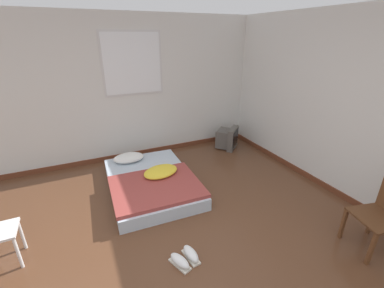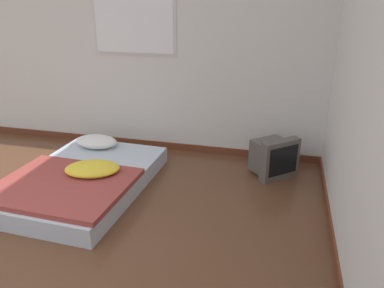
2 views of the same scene
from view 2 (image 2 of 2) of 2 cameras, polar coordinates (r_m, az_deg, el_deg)
name	(u,v)px [view 2 (image 2 of 2)]	position (r m, az deg, el deg)	size (l,w,h in m)	color
wall_back	(115,48)	(4.96, -11.71, 14.16)	(7.68, 0.08, 2.60)	silver
mattress_bed	(82,178)	(4.12, -16.40, -5.05)	(1.32, 1.85, 0.33)	silver
crt_tv	(273,157)	(4.32, 12.28, -1.95)	(0.57, 0.56, 0.45)	#56514C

